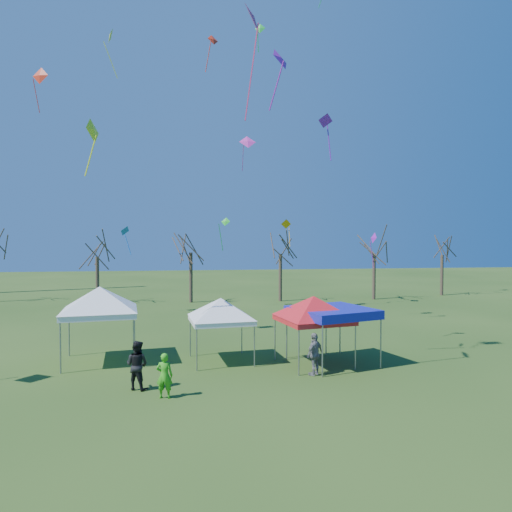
{
  "coord_description": "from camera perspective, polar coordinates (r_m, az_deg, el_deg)",
  "views": [
    {
      "loc": [
        -2.57,
        -18.24,
        5.79
      ],
      "look_at": [
        0.58,
        3.0,
        5.04
      ],
      "focal_mm": 32.0,
      "sensor_mm": 36.0,
      "label": 1
    }
  ],
  "objects": [
    {
      "name": "person_dark",
      "position": [
        18.72,
        -14.66,
        -13.05
      ],
      "size": [
        1.14,
        1.05,
        1.9
      ],
      "primitive_type": "imported",
      "rotation": [
        0.0,
        0.0,
        2.69
      ],
      "color": "black",
      "rests_on": "ground"
    },
    {
      "name": "tree_3",
      "position": [
        43.15,
        3.07,
        2.38
      ],
      "size": [
        3.59,
        3.59,
        7.91
      ],
      "color": "#3D2D21",
      "rests_on": "ground"
    },
    {
      "name": "tree_2",
      "position": [
        42.62,
        -8.17,
        2.66
      ],
      "size": [
        3.71,
        3.71,
        8.18
      ],
      "color": "#3D2D21",
      "rests_on": "ground"
    },
    {
      "name": "kite_26",
      "position": [
        38.1,
        -5.43,
        25.25
      ],
      "size": [
        1.11,
        1.02,
        2.85
      ],
      "rotation": [
        0.0,
        0.0,
        0.51
      ],
      "color": "red",
      "rests_on": "ground"
    },
    {
      "name": "kite_18",
      "position": [
        30.77,
        0.49,
        26.47
      ],
      "size": [
        0.68,
        0.41,
        1.7
      ],
      "rotation": [
        0.0,
        0.0,
        5.93
      ],
      "color": "green",
      "rests_on": "ground"
    },
    {
      "name": "kite_13",
      "position": [
        36.79,
        -16.07,
        3.0
      ],
      "size": [
        1.0,
        1.08,
        2.27
      ],
      "rotation": [
        0.0,
        0.0,
        4.11
      ],
      "color": "blue",
      "rests_on": "ground"
    },
    {
      "name": "kite_22",
      "position": [
        38.47,
        -3.89,
        4.17
      ],
      "size": [
        1.06,
        0.97,
        2.86
      ],
      "rotation": [
        0.0,
        0.0,
        5.81
      ],
      "color": "green",
      "rests_on": "ground"
    },
    {
      "name": "person_green",
      "position": [
        17.56,
        -11.37,
        -14.44
      ],
      "size": [
        0.66,
        0.49,
        1.66
      ],
      "primitive_type": "imported",
      "rotation": [
        0.0,
        0.0,
        2.98
      ],
      "color": "green",
      "rests_on": "ground"
    },
    {
      "name": "tent_red",
      "position": [
        21.38,
        7.23,
        -5.56
      ],
      "size": [
        4.11,
        4.11,
        3.69
      ],
      "rotation": [
        0.0,
        0.0,
        0.19
      ],
      "color": "gray",
      "rests_on": "ground"
    },
    {
      "name": "tree_5",
      "position": [
        51.52,
        22.27,
        1.79
      ],
      "size": [
        3.39,
        3.39,
        7.46
      ],
      "color": "#3D2D21",
      "rests_on": "ground"
    },
    {
      "name": "kite_11",
      "position": [
        37.02,
        -1.07,
        14.09
      ],
      "size": [
        1.34,
        0.88,
        2.86
      ],
      "rotation": [
        0.0,
        0.0,
        0.01
      ],
      "color": "#E532AE",
      "rests_on": "ground"
    },
    {
      "name": "person_grey",
      "position": [
        20.1,
        7.36,
        -12.05
      ],
      "size": [
        1.1,
        1.03,
        1.82
      ],
      "primitive_type": "imported",
      "rotation": [
        0.0,
        0.0,
        3.85
      ],
      "color": "slate",
      "rests_on": "ground"
    },
    {
      "name": "tent_white_mid",
      "position": [
        21.82,
        -4.42,
        -5.79
      ],
      "size": [
        3.96,
        3.96,
        3.51
      ],
      "rotation": [
        0.0,
        0.0,
        0.11
      ],
      "color": "gray",
      "rests_on": "ground"
    },
    {
      "name": "kite_12",
      "position": [
        42.54,
        14.44,
        2.13
      ],
      "size": [
        0.47,
        1.06,
        3.26
      ],
      "rotation": [
        0.0,
        0.0,
        4.83
      ],
      "color": "purple",
      "rests_on": "ground"
    },
    {
      "name": "tree_4",
      "position": [
        45.89,
        14.57,
        2.27
      ],
      "size": [
        3.58,
        3.58,
        7.89
      ],
      "color": "#3D2D21",
      "rests_on": "ground"
    },
    {
      "name": "kite_5",
      "position": [
        19.69,
        -0.38,
        27.56
      ],
      "size": [
        1.14,
        1.58,
        4.66
      ],
      "rotation": [
        0.0,
        0.0,
        1.23
      ],
      "color": "#D72F66",
      "rests_on": "ground"
    },
    {
      "name": "kite_7",
      "position": [
        34.98,
        -17.77,
        24.69
      ],
      "size": [
        0.9,
        1.12,
        3.16
      ],
      "rotation": [
        0.0,
        0.0,
        4.85
      ],
      "color": "#D2E618",
      "rests_on": "ground"
    },
    {
      "name": "tree_1",
      "position": [
        43.67,
        -19.26,
        1.89
      ],
      "size": [
        3.42,
        3.42,
        7.54
      ],
      "color": "#3D2D21",
      "rests_on": "ground"
    },
    {
      "name": "tent_blue",
      "position": [
        21.69,
        9.51,
        -6.98
      ],
      "size": [
        4.15,
        4.15,
        2.62
      ],
      "rotation": [
        0.0,
        0.0,
        0.29
      ],
      "color": "gray",
      "rests_on": "ground"
    },
    {
      "name": "tent_white_west",
      "position": [
        22.86,
        -18.96,
        -4.24
      ],
      "size": [
        4.67,
        4.67,
        4.15
      ],
      "rotation": [
        0.0,
        0.0,
        0.13
      ],
      "color": "gray",
      "rests_on": "ground"
    },
    {
      "name": "kite_27",
      "position": [
        21.6,
        3.1,
        23.36
      ],
      "size": [
        1.24,
        1.28,
        2.8
      ],
      "rotation": [
        0.0,
        0.0,
        0.84
      ],
      "color": "purple",
      "rests_on": "ground"
    },
    {
      "name": "kite_2",
      "position": [
        41.66,
        -25.4,
        19.68
      ],
      "size": [
        1.41,
        0.88,
        3.46
      ],
      "rotation": [
        0.0,
        0.0,
        5.92
      ],
      "color": "red",
      "rests_on": "ground"
    },
    {
      "name": "ground",
      "position": [
        19.31,
        -0.41,
        -15.44
      ],
      "size": [
        140.0,
        140.0,
        0.0
      ],
      "primitive_type": "plane",
      "color": "#294817",
      "rests_on": "ground"
    },
    {
      "name": "kite_19",
      "position": [
        37.74,
        3.79,
        3.94
      ],
      "size": [
        0.87,
        0.6,
        2.29
      ],
      "rotation": [
        0.0,
        0.0,
        3.07
      ],
      "color": "#E09D0B",
      "rests_on": "ground"
    },
    {
      "name": "kite_17",
      "position": [
        24.96,
        8.68,
        16.24
      ],
      "size": [
        0.88,
        0.66,
        2.45
      ],
      "rotation": [
        0.0,
        0.0,
        3.28
      ],
      "color": "#6C1BBE",
      "rests_on": "ground"
    },
    {
      "name": "kite_1",
      "position": [
        20.59,
        -19.67,
        14.48
      ],
      "size": [
        0.64,
        1.09,
        2.44
      ],
      "rotation": [
        0.0,
        0.0,
        1.27
      ],
      "color": "#E4FF1A",
      "rests_on": "ground"
    }
  ]
}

